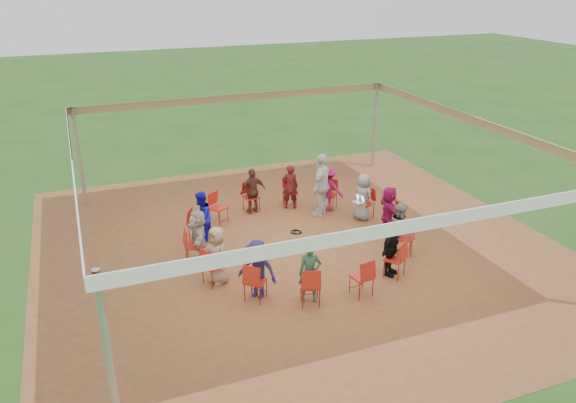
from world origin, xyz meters
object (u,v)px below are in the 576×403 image
object	(u,v)px
person_seated_9	(391,249)
chair_10	(362,277)
chair_2	(290,193)
person_seated_11	(389,211)
person_seated_1	(328,189)
chair_12	(404,238)
chair_6	(194,245)
person_seated_7	(257,269)
cable_coil	(296,232)
person_seated_10	(400,229)
chair_8	(255,281)
chair_7	(213,266)
person_seated_8	(310,273)
chair_5	(197,225)
standing_person	(322,185)
person_seated_4	(201,217)
person_seated_0	(363,197)
chair_0	(365,204)
chair_4	(219,208)
person_seated_6	(217,255)
laptop	(359,200)
person_seated_2	(290,187)
chair_1	(329,195)
chair_13	(392,218)
person_seated_3	(253,191)
chair_9	(310,286)
chair_11	(395,259)
chair_3	(251,197)

from	to	relation	value
person_seated_9	chair_10	bearing A→B (deg)	172.86
chair_2	person_seated_9	distance (m)	4.74
person_seated_11	person_seated_1	bearing A→B (deg)	25.71
chair_10	chair_12	size ratio (longest dim) A/B	1.00
chair_6	person_seated_1	bearing A→B (deg)	115.08
person_seated_7	cable_coil	distance (m)	3.42
person_seated_1	person_seated_10	distance (m)	3.20
chair_8	chair_7	bearing A→B (deg)	167.14
person_seated_8	cable_coil	size ratio (longest dim) A/B	4.32
chair_5	chair_10	xyz separation A→B (m)	(2.75, -3.98, 0.00)
person_seated_11	standing_person	size ratio (longest dim) A/B	0.73
chair_7	person_seated_4	distance (m)	2.30
chair_10	person_seated_0	world-z (taller)	person_seated_0
chair_0	cable_coil	distance (m)	2.27
chair_5	chair_8	world-z (taller)	same
person_seated_7	chair_0	bearing A→B (deg)	76.84
chair_4	chair_7	distance (m)	3.35
chair_2	person_seated_6	size ratio (longest dim) A/B	0.66
laptop	person_seated_2	bearing A→B (deg)	21.80
chair_1	chair_10	size ratio (longest dim) A/B	1.00
chair_4	laptop	world-z (taller)	chair_4
chair_12	chair_13	xyz separation A→B (m)	(0.35, 1.15, 0.00)
chair_12	laptop	world-z (taller)	chair_12
person_seated_2	chair_1	bearing A→B (deg)	172.86
chair_1	person_seated_8	bearing A→B (deg)	102.56
person_seated_3	person_seated_6	world-z (taller)	same
chair_9	person_seated_8	world-z (taller)	person_seated_8
person_seated_7	person_seated_11	world-z (taller)	same
chair_10	person_seated_3	world-z (taller)	person_seated_3
chair_8	person_seated_9	bearing A→B (deg)	40.21
laptop	standing_person	bearing A→B (deg)	24.67
chair_11	chair_3	bearing A→B (deg)	77.14
person_seated_4	chair_2	bearing A→B (deg)	143.07
chair_6	chair_12	bearing A→B (deg)	77.14
cable_coil	person_seated_4	bearing A→B (deg)	169.22
chair_2	chair_3	xyz separation A→B (m)	(-1.19, 0.08, 0.00)
person_seated_2	cable_coil	size ratio (longest dim) A/B	4.32
chair_8	chair_9	xyz separation A→B (m)	(1.04, -0.59, 0.00)
chair_1	cable_coil	distance (m)	1.99
person_seated_9	person_seated_10	bearing A→B (deg)	12.86
chair_10	person_seated_2	world-z (taller)	person_seated_2
person_seated_1	person_seated_2	world-z (taller)	same
person_seated_3	chair_13	bearing A→B (deg)	129.61
person_seated_2	person_seated_3	size ratio (longest dim) A/B	1.00
chair_7	chair_13	size ratio (longest dim) A/B	1.00
person_seated_6	laptop	size ratio (longest dim) A/B	3.62
chair_8	person_seated_8	size ratio (longest dim) A/B	0.66
chair_13	person_seated_7	world-z (taller)	person_seated_7
person_seated_4	chair_8	bearing A→B (deg)	36.93
chair_7	person_seated_6	bearing A→B (deg)	90.00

